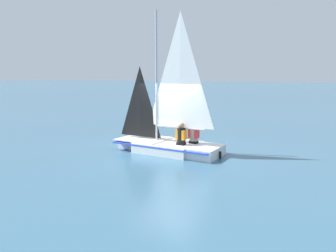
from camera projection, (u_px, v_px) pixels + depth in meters
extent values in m
plane|color=#38607A|center=(168.00, 152.00, 12.13)|extent=(260.00, 260.00, 0.00)
cube|color=white|center=(168.00, 147.00, 12.10)|extent=(1.84, 2.30, 0.36)
cube|color=white|center=(134.00, 143.00, 12.87)|extent=(0.99, 0.98, 0.36)
cube|color=white|center=(206.00, 152.00, 11.33)|extent=(1.48, 1.02, 0.36)
cube|color=blue|center=(168.00, 144.00, 12.08)|extent=(2.00, 3.99, 0.05)
cube|color=silver|center=(144.00, 139.00, 12.61)|extent=(1.67, 1.90, 0.04)
cylinder|color=#B7B7BC|center=(156.00, 77.00, 11.95)|extent=(0.08, 0.08, 4.74)
cylinder|color=#B7B7BC|center=(180.00, 127.00, 11.74)|extent=(0.24, 1.96, 0.07)
pyramid|color=white|center=(180.00, 70.00, 11.42)|extent=(0.21, 1.86, 4.01)
pyramid|color=black|center=(140.00, 102.00, 12.47)|extent=(0.16, 1.33, 2.68)
cube|color=black|center=(220.00, 155.00, 11.09)|extent=(0.04, 0.08, 0.25)
cube|color=black|center=(181.00, 148.00, 11.63)|extent=(0.26, 0.30, 0.45)
cylinder|color=black|center=(181.00, 135.00, 11.55)|extent=(0.32, 0.32, 0.50)
cube|color=orange|center=(181.00, 135.00, 11.55)|extent=(0.29, 0.36, 0.35)
sphere|color=#A87A56|center=(181.00, 126.00, 11.50)|extent=(0.22, 0.22, 0.22)
cube|color=black|center=(194.00, 147.00, 11.89)|extent=(0.26, 0.30, 0.45)
cylinder|color=gray|center=(194.00, 134.00, 11.82)|extent=(0.32, 0.32, 0.50)
cube|color=red|center=(194.00, 133.00, 11.81)|extent=(0.29, 0.36, 0.35)
sphere|color=brown|center=(194.00, 124.00, 11.77)|extent=(0.22, 0.22, 0.22)
cylinder|color=blue|center=(194.00, 122.00, 11.75)|extent=(0.23, 0.23, 0.06)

